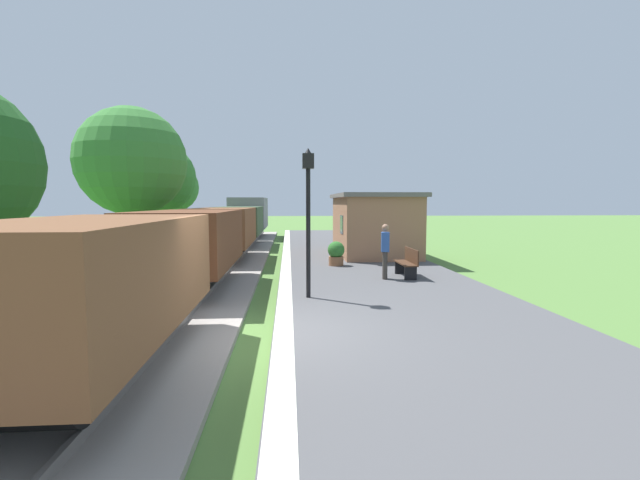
# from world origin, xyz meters

# --- Properties ---
(ground_plane) EXTENTS (160.00, 160.00, 0.00)m
(ground_plane) POSITION_xyz_m (0.00, 0.00, 0.00)
(ground_plane) COLOR #517A38
(platform_slab) EXTENTS (6.00, 60.00, 0.25)m
(platform_slab) POSITION_xyz_m (3.20, 0.00, 0.12)
(platform_slab) COLOR #4C4C4F
(platform_slab) RESTS_ON ground
(platform_edge_stripe) EXTENTS (0.36, 60.00, 0.01)m
(platform_edge_stripe) POSITION_xyz_m (0.40, 0.00, 0.25)
(platform_edge_stripe) COLOR silver
(platform_edge_stripe) RESTS_ON platform_slab
(track_ballast) EXTENTS (3.80, 60.00, 0.12)m
(track_ballast) POSITION_xyz_m (-2.40, 0.00, 0.06)
(track_ballast) COLOR gray
(track_ballast) RESTS_ON ground
(rail_near) EXTENTS (0.07, 60.00, 0.14)m
(rail_near) POSITION_xyz_m (-1.68, 0.00, 0.19)
(rail_near) COLOR slate
(rail_near) RESTS_ON track_ballast
(rail_far) EXTENTS (0.07, 60.00, 0.14)m
(rail_far) POSITION_xyz_m (-3.12, 0.00, 0.19)
(rail_far) COLOR slate
(rail_far) RESTS_ON track_ballast
(freight_train) EXTENTS (2.50, 32.60, 2.72)m
(freight_train) POSITION_xyz_m (-2.40, 12.38, 1.46)
(freight_train) COLOR brown
(freight_train) RESTS_ON rail_near
(station_hut) EXTENTS (3.50, 5.80, 2.78)m
(station_hut) POSITION_xyz_m (4.40, 11.98, 1.65)
(station_hut) COLOR #9E6B4C
(station_hut) RESTS_ON platform_slab
(bench_near_hut) EXTENTS (0.42, 1.50, 0.91)m
(bench_near_hut) POSITION_xyz_m (4.30, 5.76, 0.72)
(bench_near_hut) COLOR #422819
(bench_near_hut) RESTS_ON platform_slab
(person_waiting) EXTENTS (0.30, 0.42, 1.71)m
(person_waiting) POSITION_xyz_m (3.49, 5.42, 1.18)
(person_waiting) COLOR #38332D
(person_waiting) RESTS_ON platform_slab
(potted_planter) EXTENTS (0.64, 0.64, 0.92)m
(potted_planter) POSITION_xyz_m (2.29, 8.47, 0.72)
(potted_planter) COLOR brown
(potted_planter) RESTS_ON platform_slab
(lamp_post_near) EXTENTS (0.28, 0.28, 3.70)m
(lamp_post_near) POSITION_xyz_m (0.99, 2.90, 2.80)
(lamp_post_near) COLOR black
(lamp_post_near) RESTS_ON platform_slab
(tree_trackside_far) EXTENTS (4.74, 4.74, 6.80)m
(tree_trackside_far) POSITION_xyz_m (-6.37, 12.13, 4.42)
(tree_trackside_far) COLOR #4C3823
(tree_trackside_far) RESTS_ON ground
(tree_field_left) EXTENTS (3.88, 3.88, 5.97)m
(tree_field_left) POSITION_xyz_m (-6.66, 17.56, 4.01)
(tree_field_left) COLOR #4C3823
(tree_field_left) RESTS_ON ground
(tree_field_distant) EXTENTS (3.49, 3.49, 5.47)m
(tree_field_distant) POSITION_xyz_m (-7.66, 24.34, 3.72)
(tree_field_distant) COLOR #4C3823
(tree_field_distant) RESTS_ON ground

